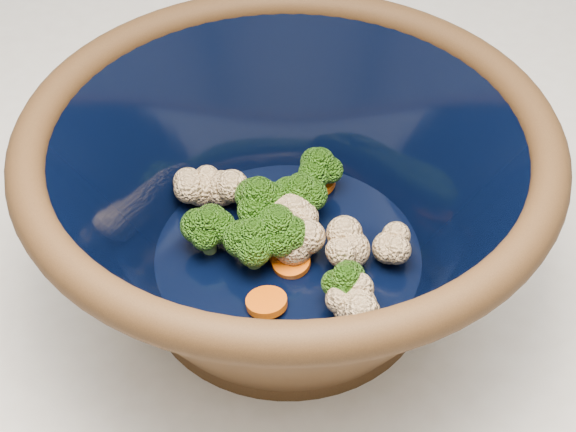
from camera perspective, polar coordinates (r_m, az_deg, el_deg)
The scene contains 2 objects.
mixing_bowl at distance 0.61m, azimuth -0.00°, elevation 1.11°, with size 0.50×0.50×0.17m.
vegetable_pile at distance 0.64m, azimuth -0.21°, elevation -0.47°, with size 0.19×0.18×0.06m.
Camera 1 is at (0.00, -0.44, 1.42)m, focal length 50.00 mm.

